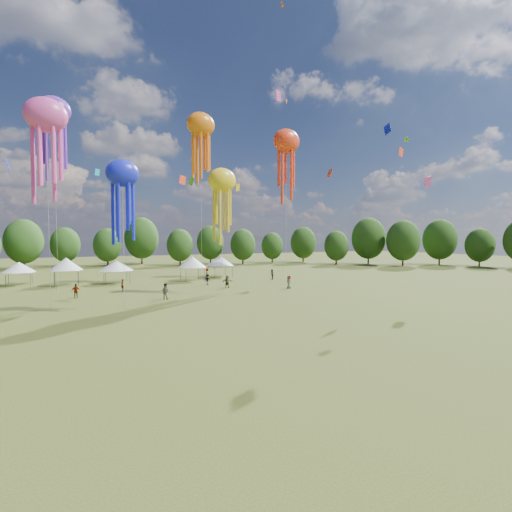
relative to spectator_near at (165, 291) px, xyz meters
name	(u,v)px	position (x,y,z in m)	size (l,w,h in m)	color
ground	(434,411)	(3.52, -33.99, -0.97)	(300.00, 300.00, 0.00)	#384416
spectator_near	(165,291)	(0.00, 0.00, 0.00)	(0.94, 0.73, 1.93)	gray
spectators_far	(219,280)	(10.61, 9.23, -0.06)	(32.38, 18.78, 1.91)	gray
festival_tents	(132,264)	(-0.80, 20.61, 2.10)	(37.81, 11.16, 4.35)	#47474C
show_kites	(194,152)	(6.21, 7.75, 18.92)	(41.91, 21.82, 27.46)	#DB4098
small_kites	(163,81)	(1.68, 6.90, 27.84)	(70.64, 56.95, 43.86)	#DB4098
treeline	(128,243)	(-0.35, 28.53, 5.58)	(201.57, 95.24, 13.43)	#38281C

